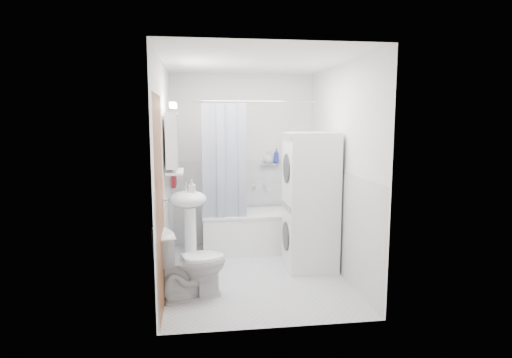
{
  "coord_description": "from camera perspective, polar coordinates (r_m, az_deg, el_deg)",
  "views": [
    {
      "loc": [
        -0.64,
        -4.71,
        1.78
      ],
      "look_at": [
        0.03,
        0.15,
        1.09
      ],
      "focal_mm": 30.0,
      "sensor_mm": 36.0,
      "label": 1
    }
  ],
  "objects": [
    {
      "name": "washer_dryer",
      "position": [
        5.11,
        7.24,
        -2.97
      ],
      "size": [
        0.59,
        0.58,
        1.63
      ],
      "rotation": [
        0.0,
        0.0,
        -0.01
      ],
      "color": "white",
      "rests_on": "ground"
    },
    {
      "name": "shelf_cup",
      "position": [
        4.96,
        -10.7,
        1.86
      ],
      "size": [
        0.1,
        0.09,
        0.1
      ],
      "primitive_type": "imported",
      "color": "gray",
      "rests_on": "shelf"
    },
    {
      "name": "shower_curtain",
      "position": [
        5.4,
        -4.29,
        2.32
      ],
      "size": [
        0.55,
        0.02,
        1.45
      ],
      "color": "#142146",
      "rests_on": "curtain_rod"
    },
    {
      "name": "shampoo_b",
      "position": [
        6.08,
        2.72,
        2.5
      ],
      "size": [
        0.08,
        0.21,
        0.08
      ],
      "primitive_type": "imported",
      "color": "navy",
      "rests_on": "shower_caddy"
    },
    {
      "name": "shower_caddy",
      "position": [
        6.07,
        1.64,
        2.02
      ],
      "size": [
        0.22,
        0.06,
        0.02
      ],
      "primitive_type": "cube",
      "color": "silver",
      "rests_on": "room_walls"
    },
    {
      "name": "tub_spout",
      "position": [
        6.1,
        1.15,
        -0.74
      ],
      "size": [
        0.04,
        0.12,
        0.04
      ],
      "primitive_type": "cylinder",
      "rotation": [
        1.57,
        0.0,
        0.0
      ],
      "color": "silver",
      "rests_on": "room_walls"
    },
    {
      "name": "wainscot",
      "position": [
        5.18,
        -0.55,
        -5.19
      ],
      "size": [
        1.98,
        2.58,
        2.58
      ],
      "color": "white",
      "rests_on": "ground"
    },
    {
      "name": "floor",
      "position": [
        5.08,
        -0.11,
        -12.55
      ],
      "size": [
        2.6,
        2.6,
        0.0
      ],
      "primitive_type": "plane",
      "color": "silver",
      "rests_on": "ground"
    },
    {
      "name": "sink",
      "position": [
        5.12,
        -8.97,
        -4.26
      ],
      "size": [
        0.44,
        0.37,
        1.04
      ],
      "color": "white",
      "rests_on": "ground"
    },
    {
      "name": "soap_pump",
      "position": [
        5.03,
        -8.54,
        -1.61
      ],
      "size": [
        0.08,
        0.17,
        0.08
      ],
      "primitive_type": "imported",
      "color": "gray",
      "rests_on": "sink"
    },
    {
      "name": "curtain_rod",
      "position": [
        5.41,
        0.06,
        10.31
      ],
      "size": [
        1.58,
        0.02,
        0.02
      ],
      "primitive_type": "cylinder",
      "rotation": [
        0.0,
        1.57,
        0.0
      ],
      "color": "silver",
      "rests_on": "room_walls"
    },
    {
      "name": "shelf_bottle",
      "position": [
        4.7,
        -10.85,
        1.33
      ],
      "size": [
        0.07,
        0.18,
        0.07
      ],
      "primitive_type": "imported",
      "color": "gray",
      "rests_on": "shelf"
    },
    {
      "name": "towel",
      "position": [
        5.48,
        -10.96,
        3.43
      ],
      "size": [
        0.07,
        0.34,
        0.83
      ],
      "color": "#590D0E",
      "rests_on": "room_walls"
    },
    {
      "name": "toilet",
      "position": [
        4.4,
        -8.63,
        -11.06
      ],
      "size": [
        0.8,
        0.58,
        0.7
      ],
      "primitive_type": "imported",
      "rotation": [
        0.0,
        0.0,
        1.85
      ],
      "color": "white",
      "rests_on": "ground"
    },
    {
      "name": "shelf",
      "position": [
        4.85,
        -10.75,
        0.97
      ],
      "size": [
        0.18,
        0.54,
        0.02
      ],
      "primitive_type": "cube",
      "color": "silver",
      "rests_on": "room_walls"
    },
    {
      "name": "medicine_cabinet",
      "position": [
        4.82,
        -11.04,
        5.28
      ],
      "size": [
        0.13,
        0.5,
        0.71
      ],
      "color": "white",
      "rests_on": "room_walls"
    },
    {
      "name": "bathtub",
      "position": [
        5.87,
        -0.31,
        -6.68
      ],
      "size": [
        1.4,
        0.66,
        0.53
      ],
      "color": "white",
      "rests_on": "ground"
    },
    {
      "name": "shampoo_a",
      "position": [
        6.06,
        1.6,
        2.73
      ],
      "size": [
        0.13,
        0.17,
        0.13
      ],
      "primitive_type": "imported",
      "color": "gray",
      "rests_on": "shower_caddy"
    },
    {
      "name": "room_walls",
      "position": [
        4.76,
        -0.11,
        4.45
      ],
      "size": [
        2.6,
        2.6,
        2.6
      ],
      "color": "silver",
      "rests_on": "ground"
    },
    {
      "name": "door",
      "position": [
        4.24,
        -11.92,
        -2.79
      ],
      "size": [
        0.05,
        2.0,
        2.0
      ],
      "color": "brown",
      "rests_on": "ground"
    }
  ]
}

